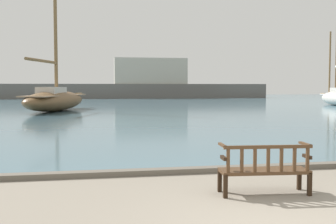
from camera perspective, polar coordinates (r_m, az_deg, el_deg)
name	(u,v)px	position (r m, az deg, el deg)	size (l,w,h in m)	color
harbor_water	(112,103)	(49.39, -7.54, 1.26)	(100.00, 80.00, 0.08)	slate
quay_edge_kerb	(207,170)	(9.68, 5.30, -7.79)	(40.00, 0.30, 0.12)	#675F54
park_bench	(265,169)	(7.86, 12.95, -7.47)	(1.64, 0.65, 0.92)	black
sailboat_distant_harbor	(336,96)	(44.91, 21.81, 2.00)	(3.41, 8.45, 10.57)	silver
sailboat_outer_port	(55,99)	(32.84, -15.04, 1.71)	(5.39, 10.91, 10.98)	brown
far_breakwater	(118,86)	(65.03, -6.83, 3.46)	(50.69, 2.40, 6.30)	#66605B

